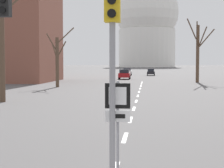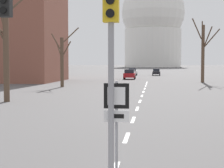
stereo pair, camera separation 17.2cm
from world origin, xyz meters
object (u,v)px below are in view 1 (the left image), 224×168
at_px(traffic_signal_centre_tall, 112,40).
at_px(sedan_near_left, 127,72).
at_px(route_sign_post, 118,114).
at_px(sedan_near_right, 124,74).
at_px(sedan_mid_centre, 151,72).

relative_size(traffic_signal_centre_tall, sedan_near_left, 1.09).
relative_size(route_sign_post, sedan_near_right, 0.63).
bearing_deg(route_sign_post, sedan_mid_centre, 88.98).
bearing_deg(sedan_mid_centre, sedan_near_right, -104.03).
height_order(traffic_signal_centre_tall, sedan_mid_centre, traffic_signal_centre_tall).
distance_m(traffic_signal_centre_tall, sedan_near_left, 74.41).
xyz_separation_m(route_sign_post, sedan_mid_centre, (1.32, 73.96, -0.89)).
xyz_separation_m(traffic_signal_centre_tall, sedan_mid_centre, (1.43, 74.11, -2.62)).
height_order(traffic_signal_centre_tall, sedan_near_left, traffic_signal_centre_tall).
height_order(traffic_signal_centre_tall, sedan_near_right, traffic_signal_centre_tall).
bearing_deg(traffic_signal_centre_tall, sedan_mid_centre, 88.90).
bearing_deg(route_sign_post, sedan_near_right, 93.44).
xyz_separation_m(route_sign_post, sedan_near_right, (-3.33, 55.36, -0.81)).
bearing_deg(sedan_near_right, route_sign_post, -86.56).
distance_m(sedan_near_left, sedan_mid_centre, 5.19).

